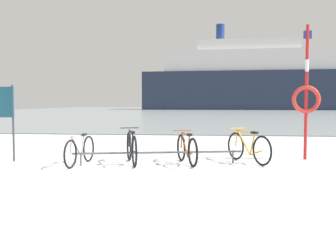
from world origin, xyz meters
TOP-DOWN VIEW (x-y plane):
  - ground at (0.00, 53.90)m, footprint 80.00×132.00m
  - bike_rack at (1.11, 1.74)m, footprint 3.90×0.87m
  - bicycle_0 at (-0.70, 1.46)m, footprint 0.46×1.66m
  - bicycle_1 at (0.46, 1.74)m, footprint 0.65×1.67m
  - bicycle_2 at (1.76, 1.87)m, footprint 0.65×1.54m
  - bicycle_3 at (3.23, 2.24)m, footprint 0.92×1.55m
  - info_sign at (-2.75, 1.83)m, footprint 0.55×0.06m
  - rescue_post at (4.73, 2.91)m, footprint 0.71×0.11m
  - ferry_ship at (11.58, 77.62)m, footprint 47.05×13.13m

SIDE VIEW (x-z plane):
  - ground at x=0.00m, z-range -0.08..0.00m
  - bike_rack at x=1.11m, z-range 0.12..0.42m
  - bicycle_0 at x=-0.70m, z-range -0.03..0.72m
  - bicycle_2 at x=1.76m, z-range -0.04..0.74m
  - bicycle_3 at x=3.23m, z-range -0.04..0.78m
  - bicycle_1 at x=0.46m, z-range -0.04..0.80m
  - info_sign at x=-2.75m, z-range 0.33..2.22m
  - rescue_post at x=4.73m, z-range -0.08..3.32m
  - ferry_ship at x=11.58m, z-range -3.02..15.32m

